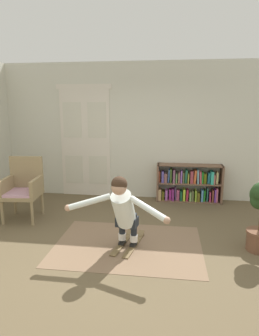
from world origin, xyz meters
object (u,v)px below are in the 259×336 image
at_px(person_skier, 123,208).
at_px(bookshelf, 188,185).
at_px(skis_pair, 129,243).
at_px(wicker_chair, 23,187).

bearing_deg(person_skier, bookshelf, 66.67).
bearing_deg(skis_pair, wicker_chair, 158.36).
height_order(skis_pair, person_skier, person_skier).
distance_m(bookshelf, skis_pair, 2.38).
height_order(wicker_chair, skis_pair, wicker_chair).
distance_m(bookshelf, person_skier, 2.59).
distance_m(wicker_chair, skis_pair, 2.23).
relative_size(bookshelf, person_skier, 0.97).
xyz_separation_m(wicker_chair, skis_pair, (2.01, -0.80, -0.56)).
relative_size(bookshelf, wicker_chair, 1.24).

